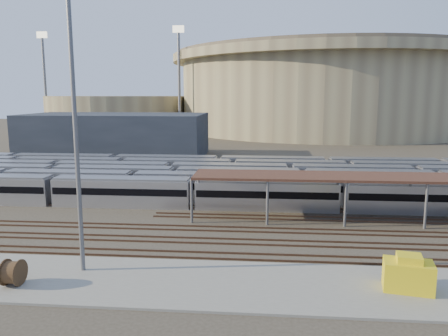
% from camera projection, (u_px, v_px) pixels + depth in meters
% --- Properties ---
extents(ground, '(420.00, 420.00, 0.00)m').
position_uv_depth(ground, '(262.00, 228.00, 47.99)').
color(ground, '#383026').
rests_on(ground, ground).
extents(apron, '(50.00, 9.00, 0.20)m').
position_uv_depth(apron, '(196.00, 283.00, 33.67)').
color(apron, gray).
rests_on(apron, ground).
extents(subway_trains, '(129.63, 23.90, 3.60)m').
position_uv_depth(subway_trains, '(271.00, 180.00, 65.74)').
color(subway_trains, '#B7B7BC').
rests_on(subway_trains, ground).
extents(empty_tracks, '(170.00, 9.62, 0.18)m').
position_uv_depth(empty_tracks, '(262.00, 242.00, 43.06)').
color(empty_tracks, '#4C3323').
rests_on(empty_tracks, ground).
extents(stadium, '(124.00, 124.00, 32.50)m').
position_uv_depth(stadium, '(324.00, 90.00, 180.61)').
color(stadium, gray).
rests_on(stadium, ground).
extents(secondary_arena, '(56.00, 56.00, 14.00)m').
position_uv_depth(secondary_arena, '(117.00, 113.00, 179.76)').
color(secondary_arena, gray).
rests_on(secondary_arena, ground).
extents(service_building, '(42.00, 20.00, 10.00)m').
position_uv_depth(service_building, '(116.00, 135.00, 104.24)').
color(service_building, '#1E232D').
rests_on(service_building, ground).
extents(floodlight_0, '(4.00, 1.00, 38.40)m').
position_uv_depth(floodlight_0, '(179.00, 77.00, 155.24)').
color(floodlight_0, slate).
rests_on(floodlight_0, ground).
extents(floodlight_1, '(4.00, 1.00, 38.40)m').
position_uv_depth(floodlight_1, '(45.00, 79.00, 169.86)').
color(floodlight_1, slate).
rests_on(floodlight_1, ground).
extents(floodlight_3, '(4.00, 1.00, 38.40)m').
position_uv_depth(floodlight_3, '(242.00, 81.00, 202.62)').
color(floodlight_3, slate).
rests_on(floodlight_3, ground).
extents(cable_reel_east, '(1.20, 2.06, 2.02)m').
position_uv_depth(cable_reel_east, '(13.00, 272.00, 32.94)').
color(cable_reel_east, '#4F311F').
rests_on(cable_reel_east, apron).
extents(yard_light_pole, '(0.81, 0.36, 22.94)m').
position_uv_depth(yard_light_pole, '(75.00, 130.00, 34.08)').
color(yard_light_pole, slate).
rests_on(yard_light_pole, apron).
extents(yellow_equipment, '(3.82, 2.79, 2.17)m').
position_uv_depth(yellow_equipment, '(408.00, 276.00, 32.13)').
color(yellow_equipment, gold).
rests_on(yellow_equipment, apron).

